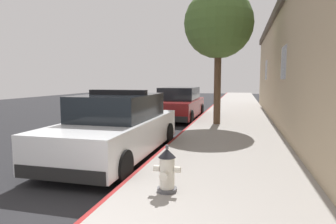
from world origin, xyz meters
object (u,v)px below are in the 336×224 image
(fire_hydrant, at_px, (167,170))
(street_tree, at_px, (219,24))
(police_cruiser, at_px, (118,127))
(parked_car_silver_ahead, at_px, (179,104))

(fire_hydrant, xyz_separation_m, street_tree, (0.17, 7.55, 3.63))
(police_cruiser, bearing_deg, fire_hydrant, -50.66)
(parked_car_silver_ahead, relative_size, street_tree, 0.90)
(fire_hydrant, bearing_deg, police_cruiser, 129.34)
(parked_car_silver_ahead, height_order, fire_hydrant, parked_car_silver_ahead)
(police_cruiser, distance_m, fire_hydrant, 2.94)
(street_tree, bearing_deg, police_cruiser, -110.94)
(parked_car_silver_ahead, xyz_separation_m, street_tree, (2.02, -2.04, 3.38))
(street_tree, bearing_deg, parked_car_silver_ahead, 134.70)
(parked_car_silver_ahead, bearing_deg, fire_hydrant, -79.08)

